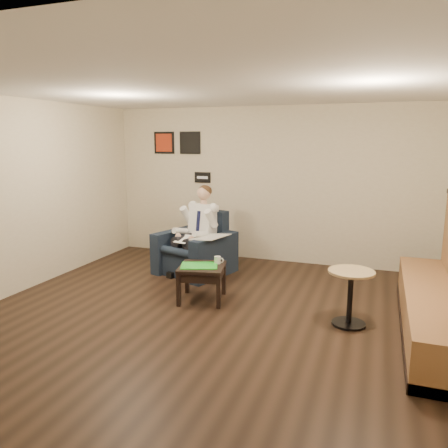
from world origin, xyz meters
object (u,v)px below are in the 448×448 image
(banquette, at_px, (439,270))
(side_table, at_px, (202,283))
(seated_man, at_px, (189,234))
(smartphone, at_px, (208,262))
(coffee_mug, at_px, (217,260))
(armchair, at_px, (195,243))
(green_folder, at_px, (199,266))
(cafe_table, at_px, (350,298))

(banquette, bearing_deg, side_table, 178.69)
(seated_man, bearing_deg, smartphone, -34.23)
(seated_man, bearing_deg, coffee_mug, -28.88)
(armchair, bearing_deg, green_folder, -46.43)
(side_table, xyz_separation_m, banquette, (2.93, -0.07, 0.51))
(smartphone, height_order, cafe_table, cafe_table)
(side_table, height_order, cafe_table, cafe_table)
(armchair, xyz_separation_m, side_table, (0.61, -1.15, -0.26))
(smartphone, bearing_deg, cafe_table, -12.48)
(banquette, height_order, cafe_table, banquette)
(armchair, distance_m, seated_man, 0.23)
(seated_man, xyz_separation_m, cafe_table, (2.64, -1.19, -0.36))
(armchair, height_order, green_folder, armchair)
(armchair, bearing_deg, seated_man, -90.00)
(banquette, relative_size, cafe_table, 4.32)
(armchair, height_order, coffee_mug, armchair)
(armchair, xyz_separation_m, green_folder, (0.58, -1.17, -0.01))
(armchair, xyz_separation_m, banquette, (3.54, -1.21, 0.24))
(seated_man, height_order, smartphone, seated_man)
(seated_man, xyz_separation_m, green_folder, (0.62, -1.05, -0.19))
(smartphone, bearing_deg, side_table, -97.35)
(green_folder, xyz_separation_m, banquette, (2.96, -0.04, 0.25))
(armchair, relative_size, seated_man, 0.75)
(green_folder, xyz_separation_m, coffee_mug, (0.19, 0.20, 0.05))
(banquette, bearing_deg, armchair, 161.10)
(green_folder, xyz_separation_m, cafe_table, (2.02, -0.14, -0.16))
(armchair, bearing_deg, side_table, -44.77)
(side_table, relative_size, coffee_mug, 5.79)
(coffee_mug, bearing_deg, green_folder, -133.94)
(coffee_mug, bearing_deg, armchair, 128.51)
(green_folder, bearing_deg, armchair, 116.33)
(seated_man, relative_size, green_folder, 2.81)
(side_table, xyz_separation_m, smartphone, (0.02, 0.18, 0.25))
(coffee_mug, height_order, cafe_table, cafe_table)
(banquette, bearing_deg, seated_man, 163.14)
(armchair, bearing_deg, smartphone, -39.73)
(cafe_table, bearing_deg, armchair, 153.21)
(seated_man, distance_m, coffee_mug, 1.18)
(side_table, xyz_separation_m, cafe_table, (1.99, -0.17, 0.09))
(coffee_mug, distance_m, cafe_table, 1.87)
(coffee_mug, distance_m, banquette, 2.78)
(coffee_mug, bearing_deg, smartphone, 175.26)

